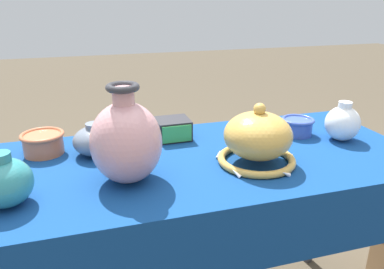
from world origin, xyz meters
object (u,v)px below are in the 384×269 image
at_px(jar_round_teal, 4,182).
at_px(cup_wide_cobalt, 297,126).
at_px(cup_wide_terracotta, 43,143).
at_px(vase_tall_bulbous, 126,141).
at_px(vase_dome_bell, 258,140).
at_px(mosaic_tile_box, 173,129).
at_px(jar_round_slate, 95,140).
at_px(jar_round_porcelain, 343,123).

xyz_separation_m(jar_round_teal, cup_wide_cobalt, (0.91, 0.22, -0.03)).
bearing_deg(cup_wide_terracotta, vase_tall_bulbous, -48.11).
relative_size(vase_tall_bulbous, vase_dome_bell, 1.10).
bearing_deg(cup_wide_terracotta, jar_round_teal, -101.53).
bearing_deg(mosaic_tile_box, vase_tall_bulbous, -125.53).
xyz_separation_m(mosaic_tile_box, jar_round_slate, (-0.26, -0.06, 0.01)).
height_order(vase_tall_bulbous, cup_wide_terracotta, vase_tall_bulbous).
distance_m(vase_dome_bell, cup_wide_cobalt, 0.30).
relative_size(jar_round_porcelain, cup_wide_terracotta, 1.02).
height_order(vase_tall_bulbous, cup_wide_cobalt, vase_tall_bulbous).
bearing_deg(vase_tall_bulbous, cup_wide_terracotta, 131.89).
bearing_deg(jar_round_teal, vase_dome_bell, 3.97).
xyz_separation_m(jar_round_slate, cup_wide_cobalt, (0.69, -0.03, -0.01)).
xyz_separation_m(jar_round_slate, cup_wide_terracotta, (-0.16, 0.05, -0.01)).
bearing_deg(cup_wide_terracotta, cup_wide_cobalt, -5.19).
height_order(vase_tall_bulbous, jar_round_porcelain, vase_tall_bulbous).
relative_size(vase_dome_bell, cup_wide_cobalt, 2.11).
bearing_deg(mosaic_tile_box, jar_round_slate, -166.53).
height_order(mosaic_tile_box, jar_round_porcelain, jar_round_porcelain).
xyz_separation_m(mosaic_tile_box, cup_wide_terracotta, (-0.42, -0.01, 0.00)).
bearing_deg(jar_round_slate, jar_round_teal, -131.40).
relative_size(jar_round_slate, cup_wide_cobalt, 1.20).
xyz_separation_m(vase_tall_bulbous, jar_round_slate, (-0.07, 0.20, -0.07)).
bearing_deg(cup_wide_terracotta, vase_dome_bell, -22.58).
bearing_deg(vase_dome_bell, jar_round_slate, 155.99).
xyz_separation_m(vase_tall_bulbous, vase_dome_bell, (0.38, 0.00, -0.04)).
relative_size(vase_dome_bell, mosaic_tile_box, 2.11).
height_order(vase_tall_bulbous, vase_dome_bell, vase_tall_bulbous).
xyz_separation_m(jar_round_porcelain, cup_wide_cobalt, (-0.12, 0.09, -0.03)).
bearing_deg(jar_round_porcelain, jar_round_slate, 172.05).
height_order(vase_dome_bell, cup_wide_cobalt, vase_dome_bell).
distance_m(jar_round_porcelain, cup_wide_terracotta, 0.98).
xyz_separation_m(vase_dome_bell, jar_round_teal, (-0.67, -0.05, -0.01)).
height_order(mosaic_tile_box, cup_wide_terracotta, same).
relative_size(cup_wide_terracotta, cup_wide_cobalt, 1.16).
bearing_deg(jar_round_slate, cup_wide_terracotta, 161.70).
bearing_deg(vase_dome_bell, mosaic_tile_box, 125.36).
relative_size(jar_round_slate, cup_wide_terracotta, 1.04).
relative_size(mosaic_tile_box, cup_wide_cobalt, 1.00).
bearing_deg(cup_wide_cobalt, cup_wide_terracotta, 174.81).
distance_m(vase_tall_bulbous, jar_round_porcelain, 0.75).
bearing_deg(jar_round_porcelain, cup_wide_terracotta, 170.32).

